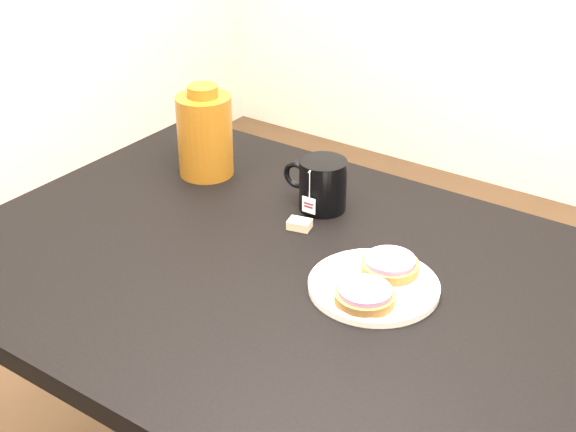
{
  "coord_description": "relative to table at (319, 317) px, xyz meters",
  "views": [
    {
      "loc": [
        0.64,
        -1.01,
        1.54
      ],
      "look_at": [
        -0.12,
        0.07,
        0.81
      ],
      "focal_mm": 50.0,
      "sensor_mm": 36.0,
      "label": 1
    }
  ],
  "objects": [
    {
      "name": "mug",
      "position": [
        -0.14,
        0.23,
        0.14
      ],
      "size": [
        0.14,
        0.1,
        0.11
      ],
      "rotation": [
        0.0,
        0.0,
        0.04
      ],
      "color": "black",
      "rests_on": "table"
    },
    {
      "name": "bagel_front",
      "position": [
        0.11,
        -0.03,
        0.11
      ],
      "size": [
        0.11,
        0.11,
        0.03
      ],
      "color": "brown",
      "rests_on": "plate"
    },
    {
      "name": "table",
      "position": [
        0.0,
        0.0,
        0.0
      ],
      "size": [
        1.4,
        0.9,
        0.75
      ],
      "color": "black",
      "rests_on": "ground_plane"
    },
    {
      "name": "bagel_back",
      "position": [
        0.1,
        0.08,
        0.11
      ],
      "size": [
        0.14,
        0.14,
        0.03
      ],
      "color": "brown",
      "rests_on": "plate"
    },
    {
      "name": "bagel_package",
      "position": [
        -0.44,
        0.22,
        0.18
      ],
      "size": [
        0.12,
        0.12,
        0.21
      ],
      "rotation": [
        0.0,
        0.0,
        -0.01
      ],
      "color": "#64350D",
      "rests_on": "table"
    },
    {
      "name": "plate",
      "position": [
        0.09,
        0.03,
        0.09
      ],
      "size": [
        0.23,
        0.23,
        0.02
      ],
      "color": "white",
      "rests_on": "table"
    },
    {
      "name": "teabag_pouch",
      "position": [
        -0.13,
        0.13,
        0.09
      ],
      "size": [
        0.05,
        0.04,
        0.02
      ],
      "primitive_type": "cube",
      "rotation": [
        0.0,
        0.0,
        0.24
      ],
      "color": "#C6B793",
      "rests_on": "table"
    }
  ]
}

